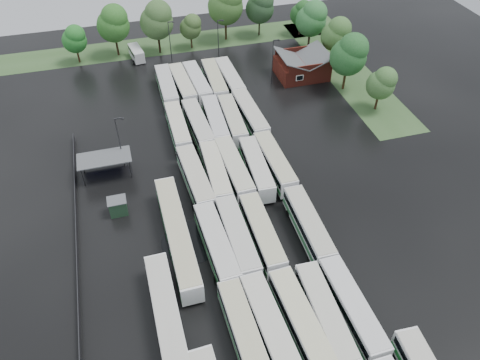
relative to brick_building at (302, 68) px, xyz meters
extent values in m
plane|color=black|center=(-24.00, -42.77, -1.87)|extent=(160.00, 160.00, 0.00)
cube|color=maroon|center=(0.00, 0.03, -0.17)|extent=(10.00, 8.00, 3.40)
cube|color=#4C4F51|center=(-2.50, 0.03, 2.43)|extent=(5.07, 8.60, 2.19)
cube|color=#4C4F51|center=(2.50, 0.03, 2.43)|extent=(5.07, 8.60, 2.19)
cube|color=maroon|center=(0.00, -3.97, 2.03)|extent=(9.00, 0.20, 1.20)
cube|color=silver|center=(-2.00, -4.02, 0.13)|extent=(1.60, 0.12, 1.20)
cylinder|color=#2D2D30|center=(-44.80, -22.77, -0.17)|extent=(0.16, 0.16, 3.40)
cylinder|color=#2D2D30|center=(-37.60, -22.77, -0.17)|extent=(0.16, 0.16, 3.40)
cylinder|color=#2D2D30|center=(-44.80, -19.57, -0.17)|extent=(0.16, 0.16, 3.40)
cylinder|color=#2D2D30|center=(-37.60, -19.57, -0.17)|extent=(0.16, 0.16, 3.40)
cube|color=#4C4F51|center=(-41.20, -21.17, 1.63)|extent=(8.20, 4.20, 0.15)
cube|color=navy|center=(-41.20, -19.27, -0.27)|extent=(7.60, 0.08, 2.60)
cube|color=#1B3822|center=(-40.20, -30.17, -0.62)|extent=(2.50, 2.00, 2.50)
cube|color=#4C4F51|center=(-40.20, -30.17, 0.69)|extent=(2.70, 2.20, 0.12)
cube|color=#355629|center=(-22.00, 22.03, -1.86)|extent=(80.00, 10.00, 0.01)
cube|color=#355629|center=(10.00, 0.03, -1.86)|extent=(10.00, 50.00, 0.01)
cube|color=#2D2D30|center=(-46.20, -34.77, -1.27)|extent=(0.10, 50.00, 1.20)
cube|color=white|center=(-28.34, -54.83, 0.08)|extent=(2.99, 12.87, 2.94)
cube|color=black|center=(-28.34, -54.83, 0.67)|extent=(3.04, 12.36, 0.94)
cube|color=#256E34|center=(-28.34, -54.83, -0.56)|extent=(3.04, 12.62, 0.65)
cube|color=#BBB791|center=(-28.34, -54.83, 1.60)|extent=(2.87, 12.48, 0.13)
cylinder|color=black|center=(-28.34, -50.73, -1.39)|extent=(2.72, 1.02, 1.02)
cube|color=white|center=(-25.36, -55.09, 0.18)|extent=(3.39, 13.56, 3.08)
cube|color=black|center=(-25.36, -55.09, 0.80)|extent=(3.43, 13.02, 0.99)
cube|color=#237337|center=(-25.36, -55.09, -0.50)|extent=(3.43, 13.29, 0.68)
cube|color=beige|center=(-25.36, -55.09, 1.78)|extent=(3.26, 13.15, 0.13)
cylinder|color=black|center=(-25.36, -50.78, -1.36)|extent=(2.86, 1.08, 1.08)
cube|color=white|center=(-21.80, -55.40, 0.19)|extent=(3.40, 13.60, 3.09)
cube|color=black|center=(-21.80, -55.40, 0.80)|extent=(3.45, 13.07, 0.99)
cube|color=#2B6F3B|center=(-21.80, -55.40, -0.49)|extent=(3.45, 13.34, 0.68)
cube|color=beige|center=(-21.80, -55.40, 1.79)|extent=(3.27, 13.20, 0.13)
cylinder|color=black|center=(-21.80, -51.08, -1.36)|extent=(2.87, 1.08, 1.08)
cube|color=white|center=(-18.85, -55.27, 0.14)|extent=(3.14, 13.29, 3.03)
cube|color=black|center=(-18.85, -55.27, 0.75)|extent=(3.19, 12.76, 0.97)
cube|color=#166B24|center=(-18.85, -55.27, -0.52)|extent=(3.18, 13.03, 0.67)
cube|color=beige|center=(-18.85, -55.27, 1.71)|extent=(3.02, 12.89, 0.13)
cylinder|color=black|center=(-18.85, -59.50, -1.37)|extent=(2.81, 1.06, 1.06)
cylinder|color=black|center=(-18.85, -51.04, -1.37)|extent=(2.81, 1.06, 1.06)
cube|color=white|center=(-15.43, -55.18, 0.13)|extent=(2.97, 13.20, 3.01)
cube|color=black|center=(-15.43, -55.18, 0.74)|extent=(3.03, 12.67, 0.96)
cube|color=#2F7C42|center=(-15.43, -55.18, -0.53)|extent=(3.02, 12.94, 0.66)
cube|color=silver|center=(-15.43, -55.18, 1.70)|extent=(2.86, 12.80, 0.13)
cylinder|color=black|center=(-15.43, -59.39, -1.37)|extent=(2.80, 1.05, 1.05)
cylinder|color=black|center=(-15.43, -50.97, -1.37)|extent=(2.80, 1.05, 1.05)
cube|color=white|center=(-28.28, -41.72, 0.16)|extent=(3.32, 13.40, 3.05)
cube|color=black|center=(-28.28, -41.72, 0.76)|extent=(3.36, 12.87, 0.97)
cube|color=#1B722E|center=(-28.28, -41.72, -0.51)|extent=(3.36, 13.13, 0.67)
cube|color=beige|center=(-28.28, -41.72, 1.73)|extent=(3.19, 12.99, 0.13)
cylinder|color=black|center=(-28.28, -45.97, -1.37)|extent=(2.82, 1.06, 1.06)
cylinder|color=black|center=(-28.28, -37.46, -1.37)|extent=(2.82, 1.06, 1.06)
cube|color=white|center=(-25.36, -41.34, 0.18)|extent=(2.82, 13.44, 3.08)
cube|color=black|center=(-25.36, -41.34, 0.79)|extent=(2.89, 12.91, 0.99)
cube|color=#2D6836|center=(-25.36, -41.34, -0.50)|extent=(2.88, 13.18, 0.68)
cube|color=#B9B8AE|center=(-25.36, -41.34, 1.77)|extent=(2.71, 13.04, 0.13)
cylinder|color=black|center=(-25.36, -45.64, -1.36)|extent=(2.86, 1.08, 1.08)
cylinder|color=black|center=(-25.36, -37.04, -1.36)|extent=(2.86, 1.08, 1.08)
cube|color=white|center=(-21.96, -41.43, 0.13)|extent=(2.75, 13.11, 3.00)
cube|color=black|center=(-21.96, -41.43, 0.73)|extent=(2.81, 12.58, 0.96)
cube|color=#196C29|center=(-21.96, -41.43, -0.53)|extent=(2.80, 12.85, 0.66)
cube|color=#B8B792|center=(-21.96, -41.43, 1.68)|extent=(2.64, 12.71, 0.13)
cylinder|color=black|center=(-21.96, -45.62, -1.37)|extent=(2.78, 1.05, 1.05)
cylinder|color=black|center=(-21.96, -37.24, -1.37)|extent=(2.78, 1.05, 1.05)
cube|color=white|center=(-15.43, -41.81, 0.14)|extent=(2.97, 13.23, 3.02)
cube|color=black|center=(-15.43, -41.81, 0.74)|extent=(3.03, 12.71, 0.97)
cube|color=#327C45|center=(-15.43, -41.81, -0.53)|extent=(3.02, 12.97, 0.66)
cube|color=#B3B19D|center=(-15.43, -41.81, 1.71)|extent=(2.85, 12.83, 0.13)
cylinder|color=black|center=(-15.43, -46.03, -1.37)|extent=(2.80, 1.05, 1.05)
cylinder|color=black|center=(-15.43, -37.59, -1.37)|extent=(2.80, 1.05, 1.05)
cube|color=white|center=(-28.32, -28.23, 0.18)|extent=(3.48, 13.55, 3.08)
cube|color=black|center=(-28.32, -28.23, 0.79)|extent=(3.52, 13.02, 0.98)
cube|color=#2E713F|center=(-28.32, -28.23, -0.50)|extent=(3.52, 13.29, 0.68)
cube|color=#BAB5A0|center=(-28.32, -28.23, 1.77)|extent=(3.35, 13.15, 0.13)
cylinder|color=black|center=(-28.32, -32.52, -1.36)|extent=(2.85, 1.07, 1.07)
cylinder|color=black|center=(-28.32, -23.93, -1.36)|extent=(2.85, 1.07, 1.07)
cube|color=white|center=(-25.05, -27.79, 0.11)|extent=(3.24, 13.11, 2.98)
cube|color=black|center=(-25.05, -27.79, 0.71)|extent=(3.28, 12.59, 0.95)
cube|color=#2D773F|center=(-25.05, -27.79, -0.54)|extent=(3.28, 12.85, 0.66)
cube|color=beige|center=(-25.05, -27.79, 1.66)|extent=(3.11, 12.71, 0.13)
cylinder|color=black|center=(-25.05, -31.95, -1.38)|extent=(2.76, 1.04, 1.04)
cylinder|color=black|center=(-25.05, -23.63, -1.38)|extent=(2.76, 1.04, 1.04)
cube|color=white|center=(-22.12, -27.65, 0.18)|extent=(3.13, 13.51, 3.08)
cube|color=black|center=(-22.12, -27.65, 0.80)|extent=(3.18, 12.97, 0.99)
cube|color=#1F752F|center=(-22.12, -27.65, -0.50)|extent=(3.18, 13.24, 0.68)
cube|color=beige|center=(-22.12, -27.65, 1.78)|extent=(3.00, 13.10, 0.13)
cylinder|color=black|center=(-22.12, -31.95, -1.36)|extent=(2.86, 1.08, 1.08)
cylinder|color=black|center=(-22.12, -23.35, -1.36)|extent=(2.86, 1.08, 1.08)
cube|color=white|center=(-18.64, -28.29, 0.10)|extent=(3.32, 13.05, 2.96)
cube|color=black|center=(-18.64, -28.29, 0.69)|extent=(3.36, 12.54, 0.95)
cube|color=#17732E|center=(-18.64, -28.29, -0.55)|extent=(3.36, 12.80, 0.65)
cube|color=beige|center=(-18.64, -28.29, 1.64)|extent=(3.20, 12.66, 0.13)
cylinder|color=black|center=(-18.64, -32.43, -1.38)|extent=(2.75, 1.03, 1.03)
cylinder|color=black|center=(-18.64, -24.15, -1.38)|extent=(2.75, 1.03, 1.03)
cube|color=white|center=(-15.50, -27.85, 0.15)|extent=(3.01, 13.28, 3.03)
cube|color=black|center=(-15.50, -27.85, 0.75)|extent=(3.07, 12.75, 0.97)
cube|color=#216B2F|center=(-15.50, -27.85, -0.52)|extent=(3.06, 13.02, 0.67)
cube|color=#B8B795|center=(-15.50, -27.85, 1.72)|extent=(2.89, 12.88, 0.13)
cylinder|color=black|center=(-15.50, -32.09, -1.37)|extent=(2.81, 1.06, 1.06)
cylinder|color=black|center=(-15.50, -23.62, -1.37)|extent=(2.81, 1.06, 1.06)
cube|color=white|center=(-28.51, -14.22, 0.07)|extent=(2.71, 12.76, 2.92)
cube|color=black|center=(-28.51, -14.22, 0.66)|extent=(2.78, 12.25, 0.93)
cube|color=#237837|center=(-28.51, -14.22, -0.57)|extent=(2.77, 12.51, 0.64)
cube|color=beige|center=(-28.51, -14.22, 1.59)|extent=(2.61, 12.38, 0.13)
cylinder|color=black|center=(-28.51, -18.30, -1.39)|extent=(2.71, 1.02, 1.02)
cylinder|color=black|center=(-28.51, -10.14, -1.39)|extent=(2.71, 1.02, 1.02)
cube|color=white|center=(-25.02, -14.61, 0.14)|extent=(3.28, 13.28, 3.02)
cube|color=black|center=(-25.02, -14.61, 0.74)|extent=(3.33, 12.76, 0.97)
cube|color=#297438|center=(-25.02, -14.61, -0.53)|extent=(3.33, 13.02, 0.66)
cube|color=#B5B4A9|center=(-25.02, -14.61, 1.70)|extent=(3.16, 12.88, 0.13)
cylinder|color=black|center=(-25.02, -18.83, -1.37)|extent=(2.80, 1.05, 1.05)
cylinder|color=black|center=(-25.02, -10.39, -1.37)|extent=(2.80, 1.05, 1.05)
cube|color=white|center=(-21.86, -14.24, 0.11)|extent=(3.31, 13.10, 2.98)
cube|color=black|center=(-21.86, -14.24, 0.70)|extent=(3.35, 12.59, 0.95)
cube|color=#28743B|center=(-21.86, -14.24, -0.55)|extent=(3.35, 12.84, 0.65)
cube|color=#BABABA|center=(-21.86, -14.24, 1.65)|extent=(3.18, 12.71, 0.13)
cylinder|color=black|center=(-21.86, -18.40, -1.38)|extent=(2.76, 1.04, 1.04)
cylinder|color=black|center=(-21.86, -10.08, -1.38)|extent=(2.76, 1.04, 1.04)
cube|color=white|center=(-18.84, -14.69, 0.10)|extent=(3.22, 13.00, 2.96)
cube|color=black|center=(-18.84, -14.69, 0.69)|extent=(3.26, 12.49, 0.95)
cube|color=#1C7228|center=(-18.84, -14.69, -0.55)|extent=(3.26, 12.75, 0.65)
cube|color=#B5B39B|center=(-18.84, -14.69, 1.63)|extent=(3.09, 12.61, 0.13)
cylinder|color=black|center=(-18.84, -18.82, -1.38)|extent=(2.74, 1.03, 1.03)
cylinder|color=black|center=(-18.84, -10.56, -1.38)|extent=(2.74, 1.03, 1.03)
cube|color=white|center=(-15.43, -14.13, 0.18)|extent=(3.26, 13.54, 3.08)
cube|color=black|center=(-15.43, -14.13, 0.80)|extent=(3.31, 13.00, 0.99)
cube|color=#217334|center=(-15.43, -14.13, -0.50)|extent=(3.31, 13.27, 0.68)
cube|color=#B5B3A2|center=(-15.43, -14.13, 1.78)|extent=(3.14, 13.13, 0.13)
cylinder|color=black|center=(-15.43, -18.43, -1.36)|extent=(2.86, 1.08, 1.08)
cylinder|color=black|center=(-15.43, -9.83, -1.36)|extent=(2.86, 1.08, 1.08)
cube|color=white|center=(-28.22, -0.53, 0.16)|extent=(2.90, 13.36, 3.06)
cube|color=black|center=(-28.22, -0.53, 0.77)|extent=(2.96, 12.83, 0.98)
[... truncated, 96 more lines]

